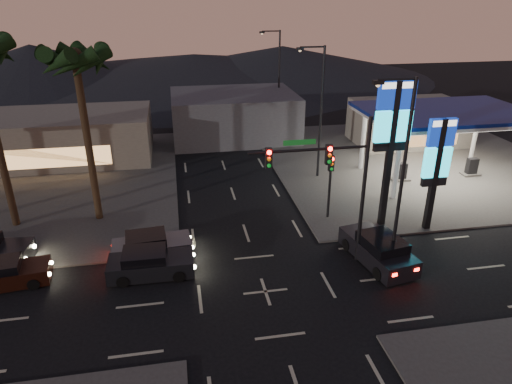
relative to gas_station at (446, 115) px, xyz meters
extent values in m
plane|color=black|center=(-16.00, -12.00, -5.08)|extent=(140.00, 140.00, 0.00)
cube|color=#47443F|center=(0.00, 4.00, -5.02)|extent=(24.00, 24.00, 0.12)
cube|color=#47443F|center=(-32.00, 4.00, -5.02)|extent=(24.00, 24.00, 0.12)
cylinder|color=silver|center=(-5.00, -3.00, -2.58)|extent=(0.36, 0.36, 5.00)
cylinder|color=silver|center=(-5.00, 3.00, -2.58)|extent=(0.36, 0.36, 5.00)
cylinder|color=silver|center=(5.00, 3.00, -2.58)|extent=(0.36, 0.36, 5.00)
cube|color=silver|center=(0.00, 0.00, 0.12)|extent=(12.00, 8.00, 0.50)
cube|color=white|center=(0.00, 0.00, -0.18)|extent=(11.60, 7.60, 0.06)
cube|color=navy|center=(0.00, 0.00, 0.27)|extent=(12.20, 8.20, 0.25)
cube|color=black|center=(-3.00, 0.00, -4.28)|extent=(0.80, 0.50, 1.40)
cube|color=black|center=(3.00, 0.00, -4.28)|extent=(0.80, 0.50, 1.40)
cube|color=#726B5B|center=(2.00, 9.00, -3.08)|extent=(10.00, 6.00, 4.00)
cube|color=black|center=(-7.50, -6.50, -0.58)|extent=(0.35, 0.35, 9.00)
cube|color=navy|center=(-7.50, -6.50, 3.12)|extent=(2.20, 0.30, 1.60)
cube|color=white|center=(-7.50, -6.50, 3.67)|extent=(1.98, 0.32, 0.35)
cube|color=#19D6F1|center=(-7.50, -6.50, 1.32)|extent=(2.20, 0.30, 1.80)
cube|color=black|center=(-7.50, -6.50, 0.12)|extent=(2.09, 0.28, 0.50)
cube|color=black|center=(-5.00, -7.50, -1.58)|extent=(0.35, 0.35, 7.00)
cube|color=navy|center=(-5.00, -7.50, 1.12)|extent=(1.60, 0.30, 1.60)
cube|color=white|center=(-5.00, -7.50, 1.67)|extent=(1.44, 0.32, 0.35)
cube|color=#19D6F1|center=(-5.00, -7.50, -0.68)|extent=(1.60, 0.30, 1.80)
cube|color=black|center=(-5.00, -7.50, -1.88)|extent=(1.52, 0.28, 0.50)
cylinder|color=black|center=(-10.50, -10.00, -1.08)|extent=(0.20, 0.20, 8.00)
cylinder|color=black|center=(-13.50, -10.00, 1.42)|extent=(6.00, 0.14, 0.14)
cube|color=#0C3F14|center=(-14.00, -10.00, 1.82)|extent=(1.60, 0.05, 0.25)
cube|color=black|center=(-12.50, -10.00, 1.12)|extent=(0.32, 0.25, 1.00)
sphere|color=#FF0C07|center=(-12.50, -10.15, 1.45)|extent=(0.22, 0.22, 0.22)
sphere|color=orange|center=(-12.50, -10.15, 1.12)|extent=(0.20, 0.20, 0.20)
sphere|color=#0CB226|center=(-12.50, -10.15, 0.79)|extent=(0.20, 0.20, 0.20)
cube|color=black|center=(-15.50, -10.00, 1.12)|extent=(0.32, 0.25, 1.00)
sphere|color=#FF0C07|center=(-15.50, -10.15, 1.45)|extent=(0.22, 0.22, 0.22)
sphere|color=orange|center=(-15.50, -10.15, 1.12)|extent=(0.20, 0.20, 0.20)
sphere|color=#0CB226|center=(-15.50, -10.15, 0.79)|extent=(0.20, 0.20, 0.20)
cylinder|color=black|center=(-10.50, -5.00, -3.08)|extent=(0.16, 0.16, 4.00)
cube|color=black|center=(-10.50, -5.00, -1.28)|extent=(0.32, 0.25, 1.00)
sphere|color=#FF0C07|center=(-10.50, -5.15, -0.95)|extent=(0.22, 0.22, 0.22)
sphere|color=orange|center=(-10.50, -5.15, -1.28)|extent=(0.20, 0.20, 0.20)
sphere|color=#0CB226|center=(-10.50, -5.15, -1.61)|extent=(0.20, 0.20, 0.20)
cylinder|color=black|center=(-9.00, -11.00, -0.08)|extent=(0.18, 0.18, 10.00)
cylinder|color=black|center=(-9.90, -11.00, 4.82)|extent=(1.80, 0.12, 0.12)
cube|color=black|center=(-10.80, -11.00, 4.72)|extent=(0.50, 0.25, 0.18)
sphere|color=#FFCC8C|center=(-10.80, -11.00, 4.60)|extent=(0.20, 0.20, 0.20)
cylinder|color=black|center=(-9.00, 2.00, -0.08)|extent=(0.18, 0.18, 10.00)
cylinder|color=black|center=(-9.90, 2.00, 4.82)|extent=(1.80, 0.12, 0.12)
cube|color=black|center=(-10.80, 2.00, 4.72)|extent=(0.50, 0.25, 0.18)
sphere|color=#FFCC8C|center=(-10.80, 2.00, 4.60)|extent=(0.20, 0.20, 0.20)
cylinder|color=black|center=(-9.00, 16.00, -0.08)|extent=(0.18, 0.18, 10.00)
cylinder|color=black|center=(-9.90, 16.00, 4.82)|extent=(1.80, 0.12, 0.12)
cube|color=black|center=(-10.80, 16.00, 4.72)|extent=(0.50, 0.25, 0.18)
sphere|color=#FFCC8C|center=(-10.80, 16.00, 4.60)|extent=(0.20, 0.20, 0.20)
cylinder|color=black|center=(-25.00, -2.50, 0.02)|extent=(0.44, 0.44, 10.20)
sphere|color=black|center=(-25.00, -2.50, 5.12)|extent=(0.90, 0.90, 0.90)
cone|color=black|center=(-23.70, -2.50, 4.82)|extent=(0.90, 2.74, 1.91)
cone|color=black|center=(-24.08, -1.58, 4.82)|extent=(2.57, 2.57, 1.91)
cone|color=black|center=(-25.00, -1.20, 4.82)|extent=(2.74, 0.90, 1.91)
cone|color=black|center=(-25.92, -1.58, 4.82)|extent=(2.57, 2.57, 1.91)
cone|color=black|center=(-26.30, -2.50, 4.82)|extent=(0.90, 2.74, 1.91)
cone|color=black|center=(-25.92, -3.42, 4.82)|extent=(2.57, 2.57, 1.91)
cone|color=black|center=(-25.00, -3.80, 4.82)|extent=(2.74, 0.90, 1.91)
cone|color=black|center=(-24.08, -3.42, 4.82)|extent=(2.57, 2.57, 1.91)
cone|color=black|center=(-28.70, -2.50, 5.42)|extent=(0.90, 2.74, 1.91)
cone|color=black|center=(-29.08, -1.58, 5.42)|extent=(2.57, 2.57, 1.91)
cube|color=#726B5B|center=(-30.00, 10.00, -3.08)|extent=(16.00, 8.00, 4.00)
cube|color=#4C4C51|center=(-14.00, 14.00, -2.88)|extent=(12.00, 9.00, 4.40)
cone|color=black|center=(-41.00, 48.00, -2.08)|extent=(40.00, 40.00, 6.00)
cone|color=black|center=(-1.00, 48.00, -2.58)|extent=(50.00, 50.00, 5.00)
cone|color=black|center=(-16.00, 48.00, -3.08)|extent=(60.00, 60.00, 4.00)
cube|color=black|center=(-21.50, -9.52, -4.54)|extent=(4.34, 1.87, 0.88)
cube|color=black|center=(-21.79, -9.51, -3.95)|extent=(2.18, 1.69, 0.64)
cylinder|color=black|center=(-20.12, -8.70, -4.77)|extent=(0.63, 0.24, 0.63)
cylinder|color=black|center=(-20.13, -10.37, -4.77)|extent=(0.63, 0.24, 0.63)
cylinder|color=black|center=(-22.87, -8.67, -4.77)|extent=(0.63, 0.24, 0.63)
cylinder|color=black|center=(-22.88, -10.34, -4.77)|extent=(0.63, 0.24, 0.63)
sphere|color=#FFF2BF|center=(-19.33, -8.95, -4.47)|extent=(0.22, 0.22, 0.22)
sphere|color=#FFF2BF|center=(-19.34, -10.13, -4.47)|extent=(0.22, 0.22, 0.22)
cube|color=#FF140A|center=(-23.66, -8.90, -4.39)|extent=(0.08, 0.25, 0.14)
cube|color=#FF140A|center=(-23.67, -10.08, -4.39)|extent=(0.08, 0.25, 0.14)
cube|color=black|center=(-28.57, -9.12, -4.58)|extent=(4.22, 2.17, 0.83)
cylinder|color=black|center=(-27.39, -8.19, -4.79)|extent=(0.61, 0.29, 0.59)
cylinder|color=black|center=(-27.20, -9.74, -4.79)|extent=(0.61, 0.29, 0.59)
sphere|color=#FFF2BF|center=(-26.63, -8.33, -4.51)|extent=(0.20, 0.20, 0.20)
sphere|color=#FFF2BF|center=(-26.50, -9.43, -4.51)|extent=(0.20, 0.20, 0.20)
cube|color=slate|center=(-21.50, -7.72, -4.55)|extent=(4.38, 2.13, 0.87)
cube|color=black|center=(-21.79, -7.75, -3.97)|extent=(2.25, 1.81, 0.63)
cylinder|color=black|center=(-20.22, -6.79, -4.77)|extent=(0.63, 0.28, 0.62)
cylinder|color=black|center=(-20.09, -8.43, -4.77)|extent=(0.63, 0.28, 0.62)
cylinder|color=black|center=(-22.91, -7.02, -4.77)|extent=(0.63, 0.28, 0.62)
cylinder|color=black|center=(-22.78, -8.65, -4.77)|extent=(0.63, 0.28, 0.62)
sphere|color=#FFF2BF|center=(-19.43, -6.97, -4.48)|extent=(0.21, 0.21, 0.21)
sphere|color=#FFF2BF|center=(-19.34, -8.12, -4.48)|extent=(0.21, 0.21, 0.21)
cube|color=#FF140A|center=(-23.66, -7.32, -4.41)|extent=(0.10, 0.25, 0.13)
cube|color=#FF140A|center=(-23.57, -8.48, -4.41)|extent=(0.10, 0.25, 0.13)
cylinder|color=black|center=(-28.74, -6.29, -4.73)|extent=(0.72, 0.31, 0.70)
cylinder|color=black|center=(-28.86, -8.15, -4.73)|extent=(0.72, 0.31, 0.70)
sphere|color=#FFF2BF|center=(-27.88, -6.62, -4.40)|extent=(0.24, 0.24, 0.24)
sphere|color=#FFF2BF|center=(-27.96, -7.93, -4.40)|extent=(0.24, 0.24, 0.24)
cube|color=black|center=(-9.50, -10.34, -4.48)|extent=(2.84, 5.08, 0.98)
cube|color=black|center=(-9.44, -10.66, -3.83)|extent=(2.25, 2.69, 0.71)
cylinder|color=black|center=(-10.68, -9.00, -4.73)|extent=(0.38, 0.73, 0.70)
cylinder|color=black|center=(-8.86, -8.67, -4.73)|extent=(0.38, 0.73, 0.70)
cylinder|color=black|center=(-10.14, -12.01, -4.73)|extent=(0.38, 0.73, 0.70)
cylinder|color=black|center=(-8.32, -11.68, -4.73)|extent=(0.38, 0.73, 0.70)
cube|color=#FF140A|center=(-9.72, -12.82, -4.32)|extent=(0.28, 0.13, 0.15)
cube|color=#FF140A|center=(-8.43, -12.58, -4.32)|extent=(0.28, 0.13, 0.15)
camera|label=1|loc=(-19.75, -30.07, 8.41)|focal=32.00mm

